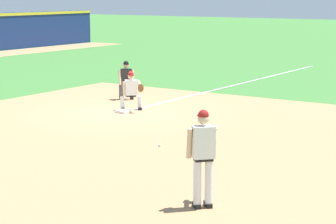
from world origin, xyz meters
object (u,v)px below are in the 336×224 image
pitcher (204,152)px  umpire (126,79)px  baseball (159,145)px  first_baseman (132,89)px  first_base_bag (123,111)px

pitcher → umpire: (9.30, 8.86, -0.27)m
baseball → pitcher: bearing=-136.3°
first_baseman → umpire: bearing=41.8°
baseball → pitcher: (-3.63, -3.47, 1.02)m
first_base_bag → baseball: (-3.36, -3.79, -0.01)m
first_base_bag → pitcher: pitcher is taller
first_base_bag → umpire: size_ratio=0.26×
first_baseman → umpire: umpire is taller
first_base_bag → baseball: 5.06m
first_baseman → first_base_bag: bearing=-178.7°
baseball → first_base_bag: bearing=48.4°
pitcher → baseball: bearing=43.7°
first_base_bag → pitcher: bearing=-133.9°
baseball → umpire: (5.67, 5.39, 0.76)m
first_base_bag → baseball: size_ratio=5.14×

